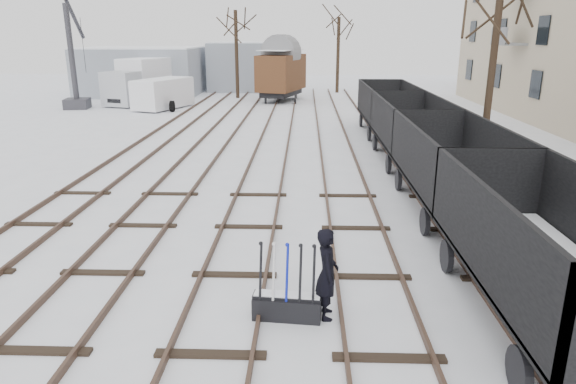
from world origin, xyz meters
name	(u,v)px	position (x,y,z in m)	size (l,w,h in m)	color
ground	(234,276)	(0.00, 0.00, 0.00)	(120.00, 120.00, 0.00)	white
tracks	(273,146)	(0.00, 13.67, 0.07)	(13.90, 52.00, 0.16)	black
shed_left	(143,71)	(-13.00, 36.00, 2.05)	(10.00, 8.00, 4.10)	#989FAC
shed_right	(248,66)	(-4.00, 40.00, 2.25)	(7.00, 6.00, 4.50)	#989FAC
ground_frame	(287,305)	(1.25, -1.74, 0.28)	(1.33, 0.54, 1.49)	black
worker	(327,274)	(2.00, -1.64, 0.90)	(0.66, 0.43, 1.80)	black
freight_wagon_a	(544,272)	(6.00, -1.66, 1.01)	(2.59, 6.49, 2.65)	black
freight_wagon_b	(451,178)	(6.00, 4.74, 1.01)	(2.59, 6.49, 2.65)	black
freight_wagon_c	(410,138)	(6.00, 11.14, 1.01)	(2.59, 6.49, 2.65)	black
freight_wagon_d	(387,115)	(6.00, 17.54, 1.01)	(2.59, 6.49, 2.65)	black
box_van_wagon	(281,71)	(-0.39, 31.38, 2.35)	(4.18, 5.85, 4.03)	black
lorry	(143,80)	(-11.22, 30.17, 1.75)	(3.93, 7.82, 3.39)	black
panel_van	(163,93)	(-8.72, 26.69, 1.12)	(3.69, 5.31, 2.15)	white
crane	(75,78)	(-15.04, 26.74, 2.16)	(1.87, 4.86, 8.19)	#333238
tree_near	(491,77)	(9.28, 11.66, 3.48)	(0.30, 0.30, 6.96)	black
tree_far_left	(237,55)	(-4.21, 33.45, 3.54)	(0.30, 0.30, 7.07)	black
tree_far_right	(338,56)	(4.47, 37.96, 3.33)	(0.30, 0.30, 6.65)	black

